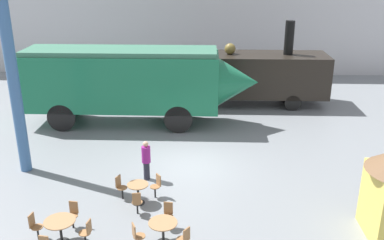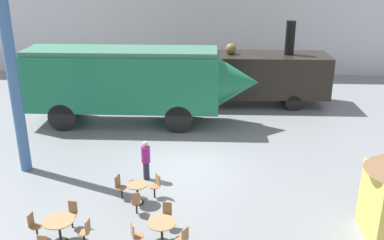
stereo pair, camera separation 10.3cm
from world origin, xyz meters
name	(u,v)px [view 1 (the left image)]	position (x,y,z in m)	size (l,w,h in m)	color
ground_plane	(189,164)	(0.00, 0.00, 0.00)	(80.00, 80.00, 0.00)	gray
backdrop_wall	(199,13)	(0.00, 15.44, 4.50)	(44.00, 0.15, 9.00)	silver
steam_locomotive	(238,74)	(2.52, 8.37, 1.79)	(10.22, 2.70, 4.86)	black
streamlined_locomotive	(138,80)	(-2.80, 4.65, 2.37)	(11.66, 2.52, 3.93)	#196B47
cafe_table_near	(60,225)	(-3.58, -5.44, 0.61)	(0.93, 0.93, 0.76)	black
cafe_table_mid	(163,227)	(-0.52, -5.35, 0.57)	(0.87, 0.87, 0.72)	black
cafe_table_far	(138,189)	(-1.62, -3.13, 0.55)	(0.74, 0.74, 0.74)	black
cafe_chair_0	(35,225)	(-4.41, -5.32, 0.51)	(0.37, 0.36, 0.87)	black
cafe_chair_2	(87,231)	(-2.75, -5.57, 0.51)	(0.37, 0.36, 0.87)	black
cafe_chair_3	(73,213)	(-3.45, -4.62, 0.51)	(0.36, 0.37, 0.87)	black
cafe_chair_4	(137,235)	(-1.25, -5.69, 0.51)	(0.40, 0.38, 0.87)	black
cafe_chair_5	(184,238)	(0.14, -5.81, 0.51)	(0.40, 0.40, 0.87)	black
cafe_chair_6	(168,213)	(-0.45, -4.54, 0.51)	(0.36, 0.36, 0.87)	black
cafe_chair_7	(137,201)	(-1.54, -3.87, 0.51)	(0.36, 0.37, 0.87)	black
cafe_chair_8	(157,184)	(-1.03, -2.69, 0.51)	(0.40, 0.40, 0.87)	black
cafe_chair_9	(120,186)	(-2.30, -2.83, 0.51)	(0.40, 0.38, 0.87)	black
visitor_person	(146,159)	(-1.57, -1.37, 0.86)	(0.34, 0.34, 1.59)	#262633
support_pillar	(12,74)	(-6.58, -0.76, 4.00)	(0.44, 0.44, 8.00)	#386093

